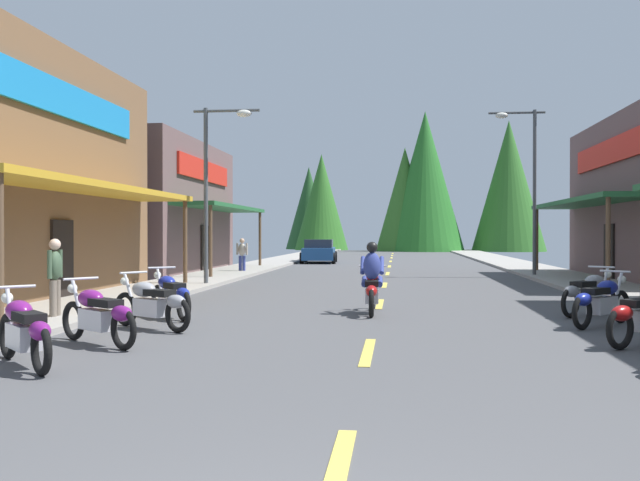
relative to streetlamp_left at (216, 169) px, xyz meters
The scene contains 18 objects.
ground 10.41m from the streetlamp_left, 55.51° to the left, with size 10.84×84.73×0.10m, color #4C4C4F.
sidewalk_left 8.92m from the streetlamp_left, 99.49° to the left, with size 2.75×84.73×0.12m, color #9E9991.
sidewalk_right 15.10m from the streetlamp_left, 32.98° to the left, with size 2.75×84.73×0.12m, color #9E9991.
centerline_dashes 12.92m from the streetlamp_left, 63.70° to the left, with size 0.16×58.78×0.01m.
storefront_left_far 10.11m from the streetlamp_left, 126.81° to the left, with size 8.52×10.98×5.82m.
streetlamp_left is the anchor object (origin of this frame).
streetlamp_right 12.53m from the streetlamp_left, 28.94° to the left, with size 2.20×0.30×6.64m.
motorcycle_parked_right_3 13.49m from the streetlamp_left, 41.98° to the right, with size 1.52×1.64×1.04m.
motorcycle_parked_right_4 12.59m from the streetlamp_left, 34.89° to the right, with size 1.56×1.61×1.04m.
motorcycle_parked_left_0 14.18m from the streetlamp_left, 85.62° to the right, with size 1.58×1.59×1.04m.
motorcycle_parked_left_1 12.43m from the streetlamp_left, 84.01° to the right, with size 1.79×1.34×1.04m.
motorcycle_parked_left_2 10.72m from the streetlamp_left, 81.80° to the right, with size 1.87×1.22×1.04m.
motorcycle_parked_left_3 9.07m from the streetlamp_left, 81.62° to the right, with size 1.42×1.73×1.04m.
rider_cruising_lead 9.48m from the streetlamp_left, 53.19° to the right, with size 0.60×2.14×1.57m.
pedestrian_browsing 9.74m from the streetlamp_left, 95.04° to the right, with size 0.28×0.57×1.65m.
pedestrian_strolling 8.24m from the streetlamp_left, 96.52° to the left, with size 0.55×0.35×1.54m.
parked_car_curbside 19.25m from the streetlamp_left, 86.24° to the left, with size 2.26×4.40×1.40m.
treeline_backdrop 49.68m from the streetlamp_left, 80.95° to the left, with size 26.96×14.29×13.86m.
Camera 1 is at (0.44, -2.93, 1.75)m, focal length 39.23 mm.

